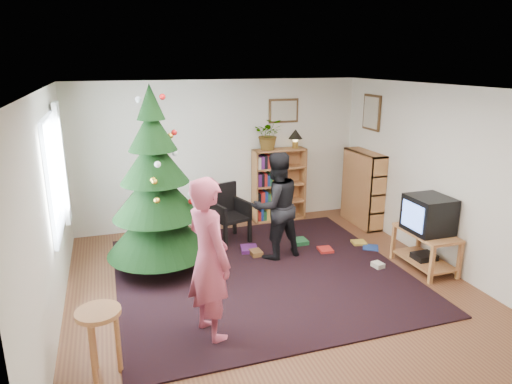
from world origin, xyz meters
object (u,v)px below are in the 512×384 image
object	(u,v)px
picture_back	(284,111)
stool	(99,325)
armchair	(228,211)
potted_plant	(269,134)
crt_tv	(429,214)
table_lamp	(295,135)
bookshelf_back	(279,184)
bookshelf_right	(363,187)
tv_stand	(425,246)
christmas_tree	(156,197)
picture_right	(372,113)
person_standing	(209,259)
person_by_chair	(276,206)

from	to	relation	value
picture_back	stool	distance (m)	5.08
armchair	potted_plant	xyz separation A→B (m)	(0.93, 0.69, 1.08)
potted_plant	crt_tv	bearing A→B (deg)	-61.66
table_lamp	picture_back	bearing A→B (deg)	143.29
bookshelf_back	potted_plant	world-z (taller)	potted_plant
bookshelf_right	potted_plant	xyz separation A→B (m)	(-1.51, 0.69, 0.91)
picture_back	tv_stand	bearing A→B (deg)	-68.42
crt_tv	stool	distance (m)	4.39
crt_tv	table_lamp	xyz separation A→B (m)	(-0.89, 2.57, 0.73)
christmas_tree	bookshelf_back	world-z (taller)	christmas_tree
stool	table_lamp	xyz separation A→B (m)	(3.38, 3.54, 1.01)
armchair	table_lamp	bearing A→B (deg)	9.16
picture_right	person_standing	xyz separation A→B (m)	(-3.44, -2.62, -1.08)
christmas_tree	armchair	world-z (taller)	christmas_tree
potted_plant	picture_back	bearing A→B (deg)	22.94
person_by_chair	potted_plant	distance (m)	1.80
picture_right	christmas_tree	world-z (taller)	christmas_tree
picture_back	table_lamp	world-z (taller)	picture_back
bookshelf_back	crt_tv	size ratio (longest dim) A/B	2.30
potted_plant	person_by_chair	bearing A→B (deg)	-106.07
person_standing	picture_back	bearing A→B (deg)	-50.27
table_lamp	crt_tv	bearing A→B (deg)	-70.97
stool	table_lamp	bearing A→B (deg)	46.26
potted_plant	picture_right	bearing A→B (deg)	-19.74
picture_right	person_by_chair	world-z (taller)	picture_right
tv_stand	crt_tv	xyz separation A→B (m)	(-0.00, -0.00, 0.47)
tv_stand	person_standing	size ratio (longest dim) A/B	0.52
tv_stand	stool	world-z (taller)	stool
picture_back	christmas_tree	distance (m)	3.05
stool	potted_plant	distance (m)	4.68
bookshelf_right	person_by_chair	bearing A→B (deg)	113.84
table_lamp	person_standing	bearing A→B (deg)	-125.62
picture_right	bookshelf_back	size ratio (longest dim) A/B	0.46
armchair	bookshelf_right	bearing A→B (deg)	-16.64
person_by_chair	table_lamp	xyz separation A→B (m)	(0.95, 1.55, 0.74)
stool	potted_plant	xyz separation A→B (m)	(2.88, 3.54, 1.05)
bookshelf_right	crt_tv	world-z (taller)	bookshelf_right
person_by_chair	picture_right	bearing A→B (deg)	-165.31
bookshelf_right	crt_tv	bearing A→B (deg)	176.26
christmas_tree	bookshelf_right	distance (m)	3.73
christmas_tree	person_by_chair	world-z (taller)	christmas_tree
picture_back	person_by_chair	xyz separation A→B (m)	(-0.77, -1.69, -1.16)
bookshelf_back	stool	xyz separation A→B (m)	(-3.08, -3.54, -0.15)
person_standing	person_by_chair	size ratio (longest dim) A/B	1.10
person_standing	table_lamp	bearing A→B (deg)	-53.55
person_by_chair	table_lamp	size ratio (longest dim) A/B	4.70
bookshelf_right	bookshelf_back	bearing A→B (deg)	62.24
picture_right	crt_tv	distance (m)	2.31
picture_right	table_lamp	distance (m)	1.36
stool	person_by_chair	bearing A→B (deg)	39.13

